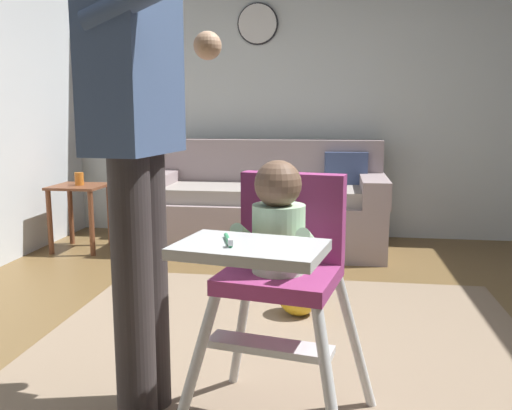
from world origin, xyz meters
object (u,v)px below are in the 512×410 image
at_px(adult_standing, 138,139).
at_px(wall_clock, 258,24).
at_px(couch, 266,207).
at_px(side_table, 80,203).
at_px(high_chair, 280,251).
at_px(toy_ball_second, 298,295).
at_px(sippy_cup, 79,179).

bearing_deg(adult_standing, wall_clock, 96.99).
distance_m(couch, side_table, 1.48).
distance_m(couch, high_chair, 2.65).
distance_m(high_chair, wall_clock, 3.34).
height_order(couch, wall_clock, wall_clock).
distance_m(side_table, wall_clock, 2.11).
distance_m(toy_ball_second, sippy_cup, 2.21).
bearing_deg(couch, sippy_cup, -78.07).
distance_m(toy_ball_second, side_table, 2.19).
relative_size(sippy_cup, wall_clock, 0.29).
height_order(high_chair, adult_standing, adult_standing).
distance_m(high_chair, adult_standing, 0.61).
xyz_separation_m(toy_ball_second, side_table, (-1.82, 1.19, 0.27)).
height_order(couch, high_chair, high_chair).
xyz_separation_m(couch, adult_standing, (-0.11, -2.55, 0.67)).
xyz_separation_m(high_chair, toy_ball_second, (-0.01, 1.12, -0.54)).
bearing_deg(adult_standing, high_chair, -0.67).
bearing_deg(adult_standing, sippy_cup, 127.25).
bearing_deg(toy_ball_second, wall_clock, 104.34).
height_order(adult_standing, sippy_cup, adult_standing).
relative_size(toy_ball_second, sippy_cup, 2.20).
height_order(side_table, wall_clock, wall_clock).
height_order(sippy_cup, wall_clock, wall_clock).
bearing_deg(high_chair, adult_standing, -86.45).
xyz_separation_m(side_table, wall_clock, (1.31, 0.78, 1.45)).
xyz_separation_m(high_chair, sippy_cup, (-1.82, 2.30, -0.08)).
height_order(toy_ball_second, side_table, side_table).
relative_size(couch, toy_ball_second, 8.69).
xyz_separation_m(side_table, sippy_cup, (0.01, 0.00, 0.19)).
relative_size(adult_standing, side_table, 3.38).
relative_size(side_table, sippy_cup, 5.20).
distance_m(sippy_cup, wall_clock, 1.98).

